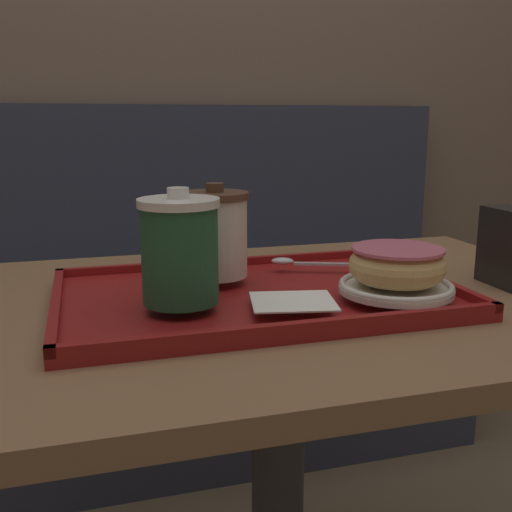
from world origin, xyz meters
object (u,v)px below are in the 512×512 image
(coffee_cup_rear, at_px, (215,234))
(spoon, at_px, (300,262))
(donut_chocolate_glazed, at_px, (397,265))
(coffee_cup_front, at_px, (180,250))

(coffee_cup_rear, relative_size, spoon, 0.84)
(spoon, bearing_deg, donut_chocolate_glazed, 131.61)
(coffee_cup_rear, bearing_deg, donut_chocolate_glazed, -35.92)
(coffee_cup_rear, xyz_separation_m, donut_chocolate_glazed, (0.21, -0.15, -0.02))
(coffee_cup_rear, xyz_separation_m, spoon, (0.14, 0.03, -0.06))
(coffee_cup_front, height_order, coffee_cup_rear, coffee_cup_front)
(coffee_cup_rear, distance_m, donut_chocolate_glazed, 0.26)
(coffee_cup_front, height_order, donut_chocolate_glazed, coffee_cup_front)
(coffee_cup_front, distance_m, coffee_cup_rear, 0.13)
(coffee_cup_front, bearing_deg, spoon, 34.17)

